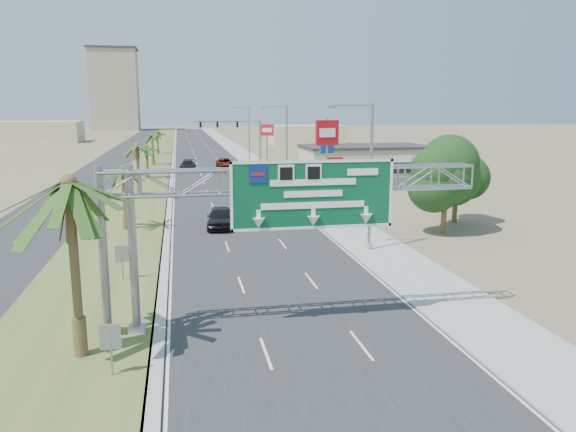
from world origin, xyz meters
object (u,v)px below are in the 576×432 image
(car_far, at_px, (188,165))
(signal_mast, at_px, (247,140))
(pole_sign_blue, at_px, (327,143))
(palm_near, at_px, (69,183))
(pole_sign_red_far, at_px, (267,133))
(car_left_lane, at_px, (220,218))
(store_building, at_px, (365,161))
(car_mid_lane, at_px, (249,201))
(car_right_lane, at_px, (225,163))
(pole_sign_red_near, at_px, (327,138))
(sign_gantry, at_px, (276,193))

(car_far, bearing_deg, signal_mast, -17.99)
(car_far, bearing_deg, pole_sign_blue, -48.85)
(palm_near, relative_size, pole_sign_red_far, 1.14)
(car_left_lane, xyz_separation_m, pole_sign_blue, (14.35, 20.23, 4.69))
(car_far, xyz_separation_m, pole_sign_blue, (16.20, -24.60, 4.78))
(store_building, bearing_deg, car_mid_lane, -128.81)
(car_mid_lane, xyz_separation_m, car_right_lane, (0.84, 38.68, 0.05))
(car_far, distance_m, pole_sign_red_near, 39.80)
(car_mid_lane, height_order, pole_sign_red_near, pole_sign_red_near)
(car_left_lane, bearing_deg, car_mid_lane, 75.27)
(signal_mast, bearing_deg, car_right_lane, 111.43)
(palm_near, bearing_deg, pole_sign_blue, 63.76)
(signal_mast, distance_m, pole_sign_red_near, 33.10)
(palm_near, height_order, store_building, palm_near)
(signal_mast, bearing_deg, palm_near, -102.66)
(car_mid_lane, bearing_deg, car_far, 97.54)
(car_mid_lane, height_order, car_right_lane, car_right_lane)
(car_left_lane, xyz_separation_m, car_far, (-1.84, 44.83, -0.09))
(car_right_lane, distance_m, pole_sign_blue, 29.63)
(palm_near, height_order, car_far, palm_near)
(car_left_lane, bearing_deg, pole_sign_blue, 61.14)
(car_mid_lane, distance_m, car_far, 36.21)
(palm_near, relative_size, car_mid_lane, 2.01)
(car_left_lane, bearing_deg, palm_near, -100.55)
(car_right_lane, xyz_separation_m, pole_sign_red_far, (6.66, -2.47, 4.99))
(sign_gantry, bearing_deg, signal_mast, 84.26)
(car_mid_lane, bearing_deg, store_building, 50.24)
(signal_mast, bearing_deg, pole_sign_red_near, -83.33)
(store_building, xyz_separation_m, car_left_lane, (-24.00, -34.51, -1.14))
(sign_gantry, distance_m, signal_mast, 62.37)
(palm_near, xyz_separation_m, signal_mast, (14.37, 63.97, -2.08))
(sign_gantry, distance_m, pole_sign_blue, 43.90)
(sign_gantry, relative_size, pole_sign_blue, 2.22)
(car_left_lane, bearing_deg, car_right_lane, 91.29)
(car_left_lane, bearing_deg, signal_mast, 86.44)
(signal_mast, height_order, car_left_lane, signal_mast)
(car_mid_lane, bearing_deg, sign_gantry, -95.74)
(car_right_lane, height_order, pole_sign_red_far, pole_sign_red_far)
(car_right_lane, height_order, pole_sign_red_near, pole_sign_red_near)
(pole_sign_red_near, distance_m, pole_sign_blue, 13.07)
(sign_gantry, xyz_separation_m, car_left_lane, (-0.94, 21.57, -5.20))
(pole_sign_blue, bearing_deg, signal_mast, 109.52)
(signal_mast, bearing_deg, sign_gantry, -95.74)
(palm_near, bearing_deg, store_building, 61.72)
(car_left_lane, xyz_separation_m, pole_sign_red_near, (11.01, 7.67, 6.00))
(signal_mast, relative_size, car_far, 1.94)
(sign_gantry, relative_size, pole_sign_red_far, 2.29)
(store_building, height_order, pole_sign_red_near, pole_sign_red_near)
(car_far, relative_size, pole_sign_red_near, 0.61)
(car_right_lane, bearing_deg, pole_sign_red_far, -25.53)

